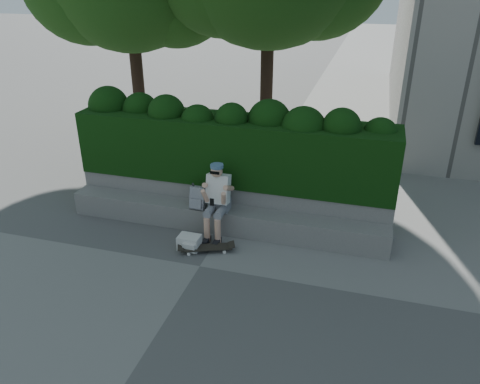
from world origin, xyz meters
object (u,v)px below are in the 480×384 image
(person, at_px, (217,197))
(backpack_ground, at_px, (189,242))
(backpack_plaid, at_px, (198,198))
(skateboard, at_px, (206,248))

(person, height_order, backpack_ground, person)
(backpack_plaid, height_order, backpack_ground, backpack_plaid)
(person, height_order, skateboard, person)
(person, distance_m, backpack_plaid, 0.42)
(skateboard, height_order, backpack_plaid, backpack_plaid)
(person, xyz_separation_m, backpack_plaid, (-0.40, 0.08, -0.10))
(backpack_ground, bearing_deg, person, 62.78)
(skateboard, distance_m, backpack_ground, 0.32)
(person, relative_size, backpack_ground, 3.63)
(backpack_plaid, distance_m, backpack_ground, 0.87)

